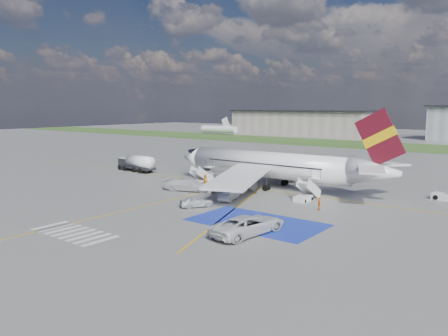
{
  "coord_description": "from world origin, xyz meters",
  "views": [
    {
      "loc": [
        34.61,
        -41.32,
        12.08
      ],
      "look_at": [
        -2.53,
        6.58,
        3.5
      ],
      "focal_mm": 35.0,
      "sensor_mm": 36.0,
      "label": 1
    }
  ],
  "objects_px": {
    "airliner": "(276,166)",
    "van_white_a": "(249,222)",
    "fuel_tanker": "(137,165)",
    "car_silver_b": "(229,195)",
    "van_white_b": "(190,183)",
    "car_silver_a": "(196,201)",
    "gpu_cart": "(207,175)"
  },
  "relations": [
    {
      "from": "airliner",
      "to": "van_white_b",
      "type": "bearing_deg",
      "value": -132.15
    },
    {
      "from": "airliner",
      "to": "gpu_cart",
      "type": "xyz_separation_m",
      "value": [
        -12.87,
        -0.75,
        -2.57
      ]
    },
    {
      "from": "car_silver_b",
      "to": "van_white_a",
      "type": "height_order",
      "value": "van_white_a"
    },
    {
      "from": "van_white_a",
      "to": "gpu_cart",
      "type": "bearing_deg",
      "value": -35.72
    },
    {
      "from": "van_white_b",
      "to": "fuel_tanker",
      "type": "bearing_deg",
      "value": 50.59
    },
    {
      "from": "gpu_cart",
      "to": "van_white_a",
      "type": "bearing_deg",
      "value": -24.24
    },
    {
      "from": "fuel_tanker",
      "to": "car_silver_a",
      "type": "xyz_separation_m",
      "value": [
        28.19,
        -15.13,
        -0.59
      ]
    },
    {
      "from": "gpu_cart",
      "to": "van_white_a",
      "type": "xyz_separation_m",
      "value": [
        23.12,
        -21.26,
        0.4
      ]
    },
    {
      "from": "airliner",
      "to": "fuel_tanker",
      "type": "height_order",
      "value": "airliner"
    },
    {
      "from": "car_silver_a",
      "to": "van_white_b",
      "type": "bearing_deg",
      "value": -9.17
    },
    {
      "from": "gpu_cart",
      "to": "car_silver_a",
      "type": "relative_size",
      "value": 0.62
    },
    {
      "from": "car_silver_b",
      "to": "van_white_b",
      "type": "xyz_separation_m",
      "value": [
        -8.25,
        1.54,
        0.42
      ]
    },
    {
      "from": "airliner",
      "to": "fuel_tanker",
      "type": "relative_size",
      "value": 4.06
    },
    {
      "from": "airliner",
      "to": "van_white_b",
      "type": "relative_size",
      "value": 6.28
    },
    {
      "from": "van_white_a",
      "to": "fuel_tanker",
      "type": "bearing_deg",
      "value": -20.56
    },
    {
      "from": "van_white_b",
      "to": "car_silver_b",
      "type": "bearing_deg",
      "value": -118.58
    },
    {
      "from": "fuel_tanker",
      "to": "van_white_b",
      "type": "relative_size",
      "value": 1.55
    },
    {
      "from": "airliner",
      "to": "gpu_cart",
      "type": "height_order",
      "value": "airliner"
    },
    {
      "from": "fuel_tanker",
      "to": "van_white_a",
      "type": "bearing_deg",
      "value": -22.01
    },
    {
      "from": "van_white_a",
      "to": "van_white_b",
      "type": "xyz_separation_m",
      "value": [
        -18.9,
        12.45,
        -0.07
      ]
    },
    {
      "from": "van_white_a",
      "to": "van_white_b",
      "type": "distance_m",
      "value": 22.63
    },
    {
      "from": "airliner",
      "to": "van_white_a",
      "type": "bearing_deg",
      "value": -65.03
    },
    {
      "from": "airliner",
      "to": "gpu_cart",
      "type": "relative_size",
      "value": 14.67
    },
    {
      "from": "van_white_b",
      "to": "airliner",
      "type": "bearing_deg",
      "value": -60.15
    },
    {
      "from": "airliner",
      "to": "car_silver_b",
      "type": "bearing_deg",
      "value": -92.05
    },
    {
      "from": "van_white_b",
      "to": "van_white_a",
      "type": "bearing_deg",
      "value": -141.38
    },
    {
      "from": "fuel_tanker",
      "to": "gpu_cart",
      "type": "height_order",
      "value": "fuel_tanker"
    },
    {
      "from": "car_silver_b",
      "to": "car_silver_a",
      "type": "bearing_deg",
      "value": 65.31
    },
    {
      "from": "fuel_tanker",
      "to": "airliner",
      "type": "bearing_deg",
      "value": 8.26
    },
    {
      "from": "gpu_cart",
      "to": "car_silver_b",
      "type": "distance_m",
      "value": 16.21
    },
    {
      "from": "gpu_cart",
      "to": "van_white_a",
      "type": "distance_m",
      "value": 31.41
    },
    {
      "from": "fuel_tanker",
      "to": "van_white_a",
      "type": "distance_m",
      "value": 44.61
    }
  ]
}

